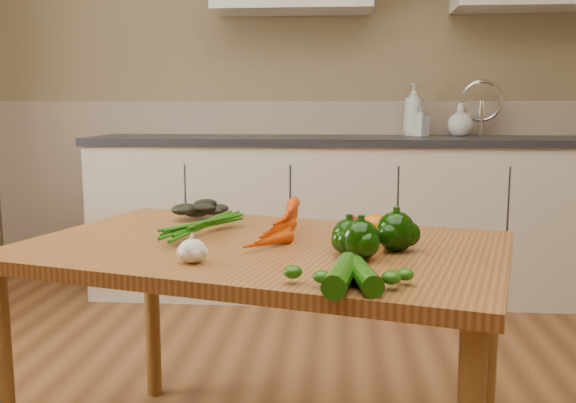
# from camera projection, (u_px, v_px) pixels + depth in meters

# --- Properties ---
(room) EXTENTS (4.04, 5.04, 2.64)m
(room) POSITION_uv_depth(u_px,v_px,m) (268.00, 33.00, 1.57)
(room) COLOR brown
(room) RESTS_ON ground
(counter_run) EXTENTS (2.84, 0.64, 1.14)m
(counter_run) POSITION_uv_depth(u_px,v_px,m) (345.00, 215.00, 3.65)
(counter_run) COLOR beige
(counter_run) RESTS_ON ground
(table) EXTENTS (1.47, 1.15, 0.69)m
(table) POSITION_uv_depth(u_px,v_px,m) (263.00, 270.00, 1.78)
(table) COLOR #9B5D2D
(table) RESTS_ON ground
(soap_bottle_a) EXTENTS (0.16, 0.16, 0.30)m
(soap_bottle_a) POSITION_uv_depth(u_px,v_px,m) (413.00, 109.00, 3.71)
(soap_bottle_a) COLOR silver
(soap_bottle_a) RESTS_ON counter_run
(soap_bottle_b) EXTENTS (0.11, 0.11, 0.17)m
(soap_bottle_b) POSITION_uv_depth(u_px,v_px,m) (421.00, 122.00, 3.65)
(soap_bottle_b) COLOR silver
(soap_bottle_b) RESTS_ON counter_run
(soap_bottle_c) EXTENTS (0.15, 0.15, 0.19)m
(soap_bottle_c) POSITION_uv_depth(u_px,v_px,m) (460.00, 120.00, 3.66)
(soap_bottle_c) COLOR silver
(soap_bottle_c) RESTS_ON counter_run
(carrot_bunch) EXTENTS (0.28, 0.24, 0.06)m
(carrot_bunch) POSITION_uv_depth(u_px,v_px,m) (257.00, 227.00, 1.83)
(carrot_bunch) COLOR #D43F05
(carrot_bunch) RESTS_ON table
(leafy_greens) EXTENTS (0.19, 0.17, 0.09)m
(leafy_greens) POSITION_uv_depth(u_px,v_px,m) (199.00, 205.00, 2.15)
(leafy_greens) COLOR black
(leafy_greens) RESTS_ON table
(garlic_bulb) EXTENTS (0.07, 0.07, 0.06)m
(garlic_bulb) POSITION_uv_depth(u_px,v_px,m) (192.00, 251.00, 1.54)
(garlic_bulb) COLOR white
(garlic_bulb) RESTS_ON table
(pepper_a) EXTENTS (0.09, 0.09, 0.09)m
(pepper_a) POSITION_uv_depth(u_px,v_px,m) (349.00, 237.00, 1.62)
(pepper_a) COLOR black
(pepper_a) RESTS_ON table
(pepper_b) EXTENTS (0.10, 0.10, 0.10)m
(pepper_b) POSITION_uv_depth(u_px,v_px,m) (396.00, 232.00, 1.67)
(pepper_b) COLOR black
(pepper_b) RESTS_ON table
(pepper_c) EXTENTS (0.10, 0.10, 0.10)m
(pepper_c) POSITION_uv_depth(u_px,v_px,m) (361.00, 240.00, 1.58)
(pepper_c) COLOR black
(pepper_c) RESTS_ON table
(tomato_a) EXTENTS (0.06, 0.06, 0.06)m
(tomato_a) POSITION_uv_depth(u_px,v_px,m) (356.00, 226.00, 1.86)
(tomato_a) COLOR maroon
(tomato_a) RESTS_ON table
(tomato_b) EXTENTS (0.08, 0.08, 0.07)m
(tomato_b) POSITION_uv_depth(u_px,v_px,m) (376.00, 227.00, 1.81)
(tomato_b) COLOR #E06405
(tomato_b) RESTS_ON table
(tomato_c) EXTENTS (0.06, 0.06, 0.06)m
(tomato_c) POSITION_uv_depth(u_px,v_px,m) (388.00, 233.00, 1.77)
(tomato_c) COLOR #E06405
(tomato_c) RESTS_ON table
(zucchini_a) EXTENTS (0.08, 0.18, 0.05)m
(zucchini_a) POSITION_uv_depth(u_px,v_px,m) (364.00, 275.00, 1.34)
(zucchini_a) COLOR #164C08
(zucchini_a) RESTS_ON table
(zucchini_b) EXTENTS (0.08, 0.21, 0.05)m
(zucchini_b) POSITION_uv_depth(u_px,v_px,m) (341.00, 275.00, 1.34)
(zucchini_b) COLOR #164C08
(zucchini_b) RESTS_ON table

